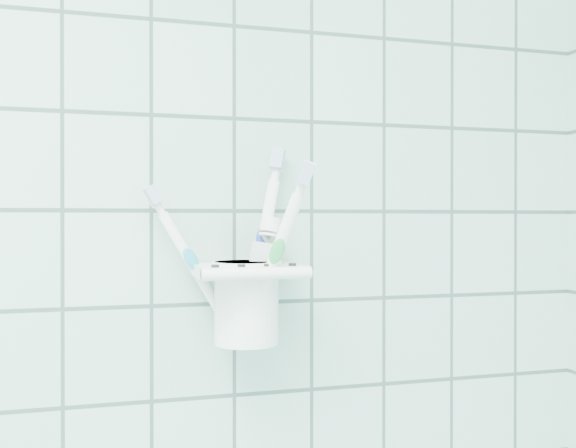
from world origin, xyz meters
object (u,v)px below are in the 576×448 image
at_px(toothbrush_pink, 233,249).
at_px(toothpaste_tube, 254,267).
at_px(toothbrush_orange, 246,244).
at_px(holder_bracket, 248,272).
at_px(toothbrush_blue, 246,236).
at_px(cup, 246,299).

relative_size(toothbrush_pink, toothpaste_tube, 1.32).
relative_size(toothbrush_orange, toothpaste_tube, 1.44).
relative_size(holder_bracket, toothbrush_orange, 0.58).
distance_m(toothbrush_pink, toothpaste_tube, 0.03).
xyz_separation_m(holder_bracket, toothbrush_blue, (0.00, 0.01, 0.04)).
distance_m(cup, toothpaste_tube, 0.04).
height_order(holder_bracket, toothpaste_tube, toothpaste_tube).
height_order(toothbrush_pink, toothbrush_blue, toothbrush_blue).
distance_m(toothbrush_pink, toothbrush_orange, 0.03).
bearing_deg(cup, holder_bracket, -76.11).
relative_size(toothbrush_blue, toothpaste_tube, 1.56).
bearing_deg(toothbrush_orange, toothbrush_blue, 94.29).
xyz_separation_m(holder_bracket, toothbrush_orange, (-0.00, -0.01, 0.03)).
bearing_deg(toothbrush_blue, toothbrush_pink, -155.85).
bearing_deg(toothbrush_orange, holder_bracket, 83.59).
bearing_deg(cup, toothbrush_orange, -105.52).
bearing_deg(cup, toothbrush_pink, 146.87).
xyz_separation_m(cup, toothpaste_tube, (0.01, -0.01, 0.03)).
height_order(holder_bracket, toothbrush_orange, toothbrush_orange).
xyz_separation_m(cup, toothbrush_blue, (0.00, 0.01, 0.07)).
height_order(cup, toothpaste_tube, toothpaste_tube).
height_order(toothbrush_blue, toothbrush_orange, toothbrush_blue).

